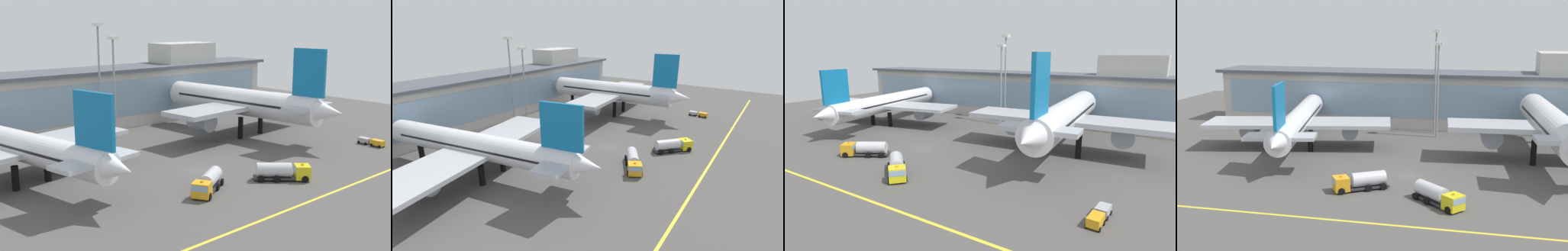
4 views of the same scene
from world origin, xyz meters
TOP-DOWN VIEW (x-y plane):
  - ground_plane at (0.00, 0.00)m, footprint 180.00×180.00m
  - taxiway_centreline_stripe at (0.00, -22.00)m, footprint 144.00×0.50m
  - terminal_building at (1.59, 42.38)m, footprint 114.27×14.00m
  - airliner_near_left at (-25.74, 13.84)m, footprint 40.36×49.93m
  - airliner_near_right at (25.48, 14.34)m, footprint 39.99×49.68m
  - fuel_tanker_truck at (6.56, -13.34)m, footprint 8.37×7.82m
  - baggage_tug_near at (-6.64, -9.44)m, footprint 9.00×6.76m
  - service_truck_far at (38.19, -10.90)m, footprint 2.03×5.68m
  - apron_light_mast_west at (2.24, 29.99)m, footprint 1.80×1.80m
  - apron_light_mast_centre at (1.24, 34.34)m, footprint 1.80×1.80m

SIDE VIEW (x-z plane):
  - ground_plane at x=0.00m, z-range 0.00..0.00m
  - taxiway_centreline_stripe at x=0.00m, z-range 0.00..0.01m
  - service_truck_far at x=38.19m, z-range 0.09..1.49m
  - fuel_tanker_truck at x=6.56m, z-range 0.06..2.96m
  - baggage_tug_near at x=-6.64m, z-range 0.06..2.96m
  - airliner_near_left at x=-25.74m, z-range -2.19..13.98m
  - airliner_near_right at x=25.48m, z-range -2.67..17.31m
  - terminal_building at x=1.59m, z-range -2.09..17.23m
  - apron_light_mast_west at x=2.24m, z-range 3.56..25.67m
  - apron_light_mast_centre at x=1.24m, z-range 3.71..28.53m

